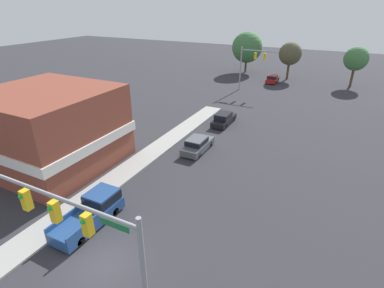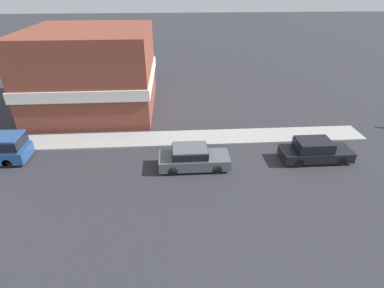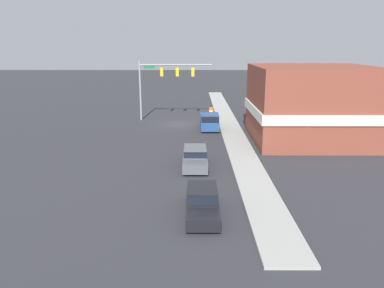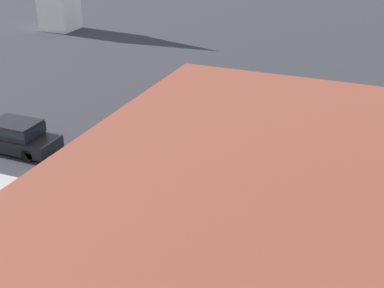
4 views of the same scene
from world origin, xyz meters
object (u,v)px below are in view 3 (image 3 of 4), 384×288
Objects in this scene: car_lead at (195,157)px; car_second_ahead at (202,201)px; construction_barrel at (211,111)px; pickup_truck_parked at (210,121)px.

car_second_ahead reaches higher than car_lead.
construction_barrel is at bearing -93.51° from car_second_ahead.
car_lead is at bearing 84.26° from construction_barrel.
pickup_truck_parked is at bearing 86.27° from construction_barrel.
construction_barrel is (-2.25, -22.45, -0.31)m from car_lead.
construction_barrel is (-1.89, -30.88, -0.31)m from car_second_ahead.
construction_barrel is (-0.59, -9.03, -0.45)m from pickup_truck_parked.
car_lead is at bearing -87.53° from car_second_ahead.
car_second_ahead is (-0.36, 8.43, 0.00)m from car_lead.
car_second_ahead is at bearing 86.59° from pickup_truck_parked.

